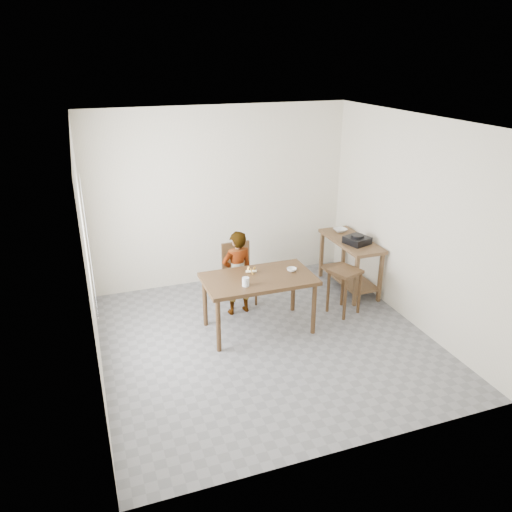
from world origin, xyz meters
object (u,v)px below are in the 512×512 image
object	(u,v)px
dining_table	(259,304)
stool	(344,291)
dining_chair	(240,275)
child	(237,273)
prep_counter	(349,264)

from	to	relation	value
dining_table	stool	distance (m)	1.27
dining_chair	stool	xyz separation A→B (m)	(1.26, -0.78, -0.11)
dining_table	child	xyz separation A→B (m)	(-0.12, 0.53, 0.23)
prep_counter	dining_chair	world-z (taller)	dining_chair
dining_table	prep_counter	bearing A→B (deg)	22.15
prep_counter	stool	bearing A→B (deg)	-124.50
dining_table	dining_chair	xyz separation A→B (m)	(0.01, 0.82, 0.06)
dining_chair	prep_counter	bearing A→B (deg)	-5.08
child	dining_chair	size ratio (longest dim) A/B	1.39
dining_table	stool	world-z (taller)	dining_table
dining_table	dining_chair	size ratio (longest dim) A/B	1.62
dining_chair	stool	world-z (taller)	dining_chair
prep_counter	child	world-z (taller)	child
prep_counter	child	xyz separation A→B (m)	(-1.84, -0.17, 0.20)
dining_table	dining_chair	bearing A→B (deg)	89.17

